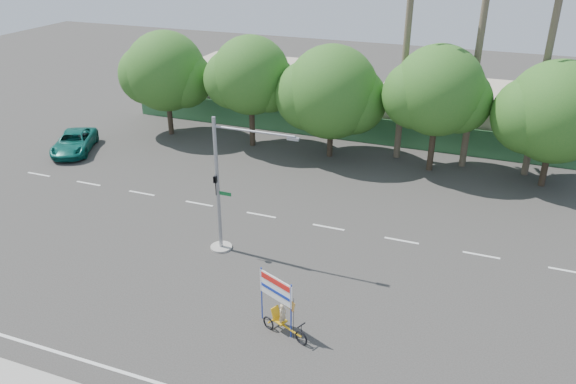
% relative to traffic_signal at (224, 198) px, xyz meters
% --- Properties ---
extents(ground, '(120.00, 120.00, 0.00)m').
position_rel_traffic_signal_xyz_m(ground, '(2.20, -3.98, -2.92)').
color(ground, '#33302D').
rests_on(ground, ground).
extents(fence, '(38.00, 0.08, 2.00)m').
position_rel_traffic_signal_xyz_m(fence, '(2.20, 17.52, -1.92)').
color(fence, '#336B3D').
rests_on(fence, ground).
extents(building_left, '(12.00, 8.00, 4.00)m').
position_rel_traffic_signal_xyz_m(building_left, '(-7.80, 22.02, -0.92)').
color(building_left, '#C3B49B').
rests_on(building_left, ground).
extents(building_right, '(14.00, 8.00, 3.60)m').
position_rel_traffic_signal_xyz_m(building_right, '(10.20, 22.02, -1.12)').
color(building_right, '#C3B49B').
rests_on(building_right, ground).
extents(tree_far_left, '(7.14, 6.00, 7.96)m').
position_rel_traffic_signal_xyz_m(tree_far_left, '(-11.85, 14.02, 1.84)').
color(tree_far_left, '#473828').
rests_on(tree_far_left, ground).
extents(tree_left, '(6.66, 5.60, 8.07)m').
position_rel_traffic_signal_xyz_m(tree_left, '(-4.85, 14.02, 2.14)').
color(tree_left, '#473828').
rests_on(tree_left, ground).
extents(tree_center, '(7.62, 6.40, 7.85)m').
position_rel_traffic_signal_xyz_m(tree_center, '(1.14, 14.02, 1.55)').
color(tree_center, '#473828').
rests_on(tree_center, ground).
extents(tree_right, '(6.90, 5.80, 8.36)m').
position_rel_traffic_signal_xyz_m(tree_right, '(8.15, 14.02, 2.32)').
color(tree_right, '#473828').
rests_on(tree_right, ground).
extents(tree_far_right, '(7.38, 6.20, 7.94)m').
position_rel_traffic_signal_xyz_m(tree_far_right, '(15.15, 14.02, 1.73)').
color(tree_far_right, '#473828').
rests_on(tree_far_right, ground).
extents(palm_tall, '(3.73, 3.79, 17.45)m').
position_rel_traffic_signal_xyz_m(palm_tall, '(10.20, 15.52, 7.55)').
color(palm_tall, '#70604C').
rests_on(palm_tall, ground).
extents(palm_mid, '(3.73, 3.79, 15.45)m').
position_rel_traffic_signal_xyz_m(palm_mid, '(14.20, 15.52, 6.48)').
color(palm_mid, '#70604C').
rests_on(palm_mid, ground).
extents(palm_short, '(3.73, 3.79, 14.45)m').
position_rel_traffic_signal_xyz_m(palm_short, '(5.70, 15.52, 5.94)').
color(palm_short, '#70604C').
rests_on(palm_short, ground).
extents(traffic_signal, '(4.72, 1.10, 7.00)m').
position_rel_traffic_signal_xyz_m(traffic_signal, '(0.00, 0.00, 0.00)').
color(traffic_signal, gray).
rests_on(traffic_signal, ground).
extents(trike_billboard, '(2.42, 1.24, 2.58)m').
position_rel_traffic_signal_xyz_m(trike_billboard, '(4.89, -4.88, -1.88)').
color(trike_billboard, black).
rests_on(trike_billboard, ground).
extents(pickup_truck, '(4.34, 5.72, 1.44)m').
position_rel_traffic_signal_xyz_m(pickup_truck, '(-16.30, 8.24, -2.20)').
color(pickup_truck, '#0D5E52').
rests_on(pickup_truck, ground).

